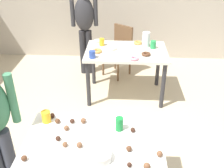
{
  "coord_description": "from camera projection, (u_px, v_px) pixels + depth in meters",
  "views": [
    {
      "loc": [
        0.1,
        -1.86,
        2.21
      ],
      "look_at": [
        -0.01,
        0.42,
        0.9
      ],
      "focal_mm": 41.94,
      "sensor_mm": 36.0,
      "label": 1
    }
  ],
  "objects": [
    {
      "name": "cup_near_0",
      "position": [
        46.0,
        117.0,
        2.32
      ],
      "size": [
        0.08,
        0.08,
        0.11
      ],
      "primitive_type": "cylinder",
      "color": "yellow",
      "rests_on": "dining_table_near"
    },
    {
      "name": "cake_ball_10",
      "position": [
        58.0,
        121.0,
        2.32
      ],
      "size": [
        0.05,
        0.05,
        0.05
      ],
      "primitive_type": "sphere",
      "color": "brown",
      "rests_on": "dining_table_near"
    },
    {
      "name": "fork_near",
      "position": [
        113.0,
        142.0,
        2.11
      ],
      "size": [
        0.17,
        0.02,
        0.01
      ],
      "primitive_type": "cube",
      "color": "silver",
      "rests_on": "dining_table_near"
    },
    {
      "name": "pitcher_far",
      "position": [
        146.0,
        39.0,
        3.87
      ],
      "size": [
        0.12,
        0.12,
        0.22
      ],
      "primitive_type": "cylinder",
      "color": "white",
      "rests_on": "dining_table_far"
    },
    {
      "name": "cake_ball_0",
      "position": [
        160.0,
        154.0,
        1.97
      ],
      "size": [
        0.05,
        0.05,
        0.05
      ],
      "primitive_type": "sphere",
      "color": "brown",
      "rests_on": "dining_table_near"
    },
    {
      "name": "cup_far_2",
      "position": [
        153.0,
        45.0,
        3.84
      ],
      "size": [
        0.08,
        0.08,
        0.11
      ],
      "primitive_type": "cylinder",
      "color": "green",
      "rests_on": "dining_table_far"
    },
    {
      "name": "cake_ball_2",
      "position": [
        129.0,
        165.0,
        1.88
      ],
      "size": [
        0.04,
        0.04,
        0.04
      ],
      "primitive_type": "sphere",
      "color": "#3D2319",
      "rests_on": "dining_table_near"
    },
    {
      "name": "cup_far_0",
      "position": [
        92.0,
        54.0,
        3.53
      ],
      "size": [
        0.09,
        0.09,
        0.1
      ],
      "primitive_type": "cylinder",
      "color": "#3351B2",
      "rests_on": "dining_table_far"
    },
    {
      "name": "cake_ball_6",
      "position": [
        24.0,
        158.0,
        1.93
      ],
      "size": [
        0.04,
        0.04,
        0.04
      ],
      "primitive_type": "sphere",
      "color": "brown",
      "rests_on": "dining_table_near"
    },
    {
      "name": "cake_ball_9",
      "position": [
        58.0,
        138.0,
        2.12
      ],
      "size": [
        0.04,
        0.04,
        0.04
      ],
      "primitive_type": "sphere",
      "color": "#3D2319",
      "rests_on": "dining_table_near"
    },
    {
      "name": "donut_far_5",
      "position": [
        146.0,
        54.0,
        3.63
      ],
      "size": [
        0.13,
        0.13,
        0.04
      ],
      "primitive_type": "torus",
      "color": "brown",
      "rests_on": "dining_table_far"
    },
    {
      "name": "cake_ball_11",
      "position": [
        133.0,
        130.0,
        2.21
      ],
      "size": [
        0.04,
        0.04,
        0.04
      ],
      "primitive_type": "sphere",
      "color": "#3D2319",
      "rests_on": "dining_table_near"
    },
    {
      "name": "donut_far_4",
      "position": [
        97.0,
        51.0,
        3.72
      ],
      "size": [
        0.14,
        0.14,
        0.04
      ],
      "primitive_type": "torus",
      "color": "gold",
      "rests_on": "dining_table_far"
    },
    {
      "name": "soda_can",
      "position": [
        119.0,
        124.0,
        2.22
      ],
      "size": [
        0.07,
        0.07,
        0.12
      ],
      "primitive_type": "cylinder",
      "color": "#198438",
      "rests_on": "dining_table_near"
    },
    {
      "name": "cake_ball_7",
      "position": [
        79.0,
        145.0,
        2.05
      ],
      "size": [
        0.05,
        0.05,
        0.05
      ],
      "primitive_type": "sphere",
      "color": "brown",
      "rests_on": "dining_table_near"
    },
    {
      "name": "cake_ball_5",
      "position": [
        129.0,
        149.0,
        2.02
      ],
      "size": [
        0.04,
        0.04,
        0.04
      ],
      "primitive_type": "sphere",
      "color": "brown",
      "rests_on": "dining_table_near"
    },
    {
      "name": "dining_table_near",
      "position": [
        94.0,
        149.0,
        2.2
      ],
      "size": [
        1.13,
        0.68,
        0.75
      ],
      "color": "white",
      "rests_on": "ground_plane"
    },
    {
      "name": "mixing_bowl",
      "position": [
        100.0,
        156.0,
        1.94
      ],
      "size": [
        0.17,
        0.17,
        0.06
      ],
      "primitive_type": "cylinder",
      "color": "white",
      "rests_on": "dining_table_near"
    },
    {
      "name": "donut_far_0",
      "position": [
        112.0,
        48.0,
        3.81
      ],
      "size": [
        0.13,
        0.13,
        0.04
      ],
      "primitive_type": "torus",
      "color": "white",
      "rests_on": "dining_table_far"
    },
    {
      "name": "chair_far_table",
      "position": [
        120.0,
        48.0,
        4.56
      ],
      "size": [
        0.56,
        0.56,
        0.87
      ],
      "color": "brown",
      "rests_on": "ground_plane"
    },
    {
      "name": "cake_ball_3",
      "position": [
        52.0,
        115.0,
        2.39
      ],
      "size": [
        0.05,
        0.05,
        0.05
      ],
      "primitive_type": "sphere",
      "color": "#3D2319",
      "rests_on": "dining_table_near"
    },
    {
      "name": "donut_far_1",
      "position": [
        138.0,
        43.0,
        4.01
      ],
      "size": [
        0.13,
        0.13,
        0.04
      ],
      "primitive_type": "torus",
      "color": "gold",
      "rests_on": "dining_table_far"
    },
    {
      "name": "cake_ball_13",
      "position": [
        66.0,
        128.0,
        2.23
      ],
      "size": [
        0.05,
        0.05,
        0.05
      ],
      "primitive_type": "sphere",
      "color": "brown",
      "rests_on": "dining_table_near"
    },
    {
      "name": "cake_ball_4",
      "position": [
        65.0,
        144.0,
        2.06
      ],
      "size": [
        0.04,
        0.04,
        0.04
      ],
      "primitive_type": "sphere",
      "color": "brown",
      "rests_on": "dining_table_near"
    },
    {
      "name": "cake_ball_1",
      "position": [
        83.0,
        121.0,
        2.32
      ],
      "size": [
        0.05,
        0.05,
        0.05
      ],
      "primitive_type": "sphere",
      "color": "brown",
      "rests_on": "dining_table_near"
    },
    {
      "name": "donut_far_2",
      "position": [
        97.0,
        41.0,
        4.08
      ],
      "size": [
        0.12,
        0.12,
        0.03
      ],
      "primitive_type": "torus",
      "color": "white",
      "rests_on": "dining_table_far"
    },
    {
      "name": "person_adult_far",
      "position": [
        85.0,
        22.0,
        4.37
      ],
      "size": [
        0.46,
        0.24,
        1.57
      ],
      "color": "#28282D",
      "rests_on": "ground_plane"
    },
    {
      "name": "cake_ball_12",
      "position": [
        147.0,
        166.0,
        1.86
      ],
      "size": [
        0.05,
        0.05,
        0.05
      ],
      "primitive_type": "sphere",
      "color": "brown",
      "rests_on": "dining_table_near"
    },
    {
      "name": "dining_table_far",
      "position": [
        126.0,
        57.0,
        3.84
      ],
      "size": [
        1.18,
        0.79,
        0.75
      ],
      "color": "silver",
      "rests_on": "ground_plane"
    },
    {
      "name": "donut_far_3",
      "position": [
        134.0,
        58.0,
        3.5
      ],
      "size": [
        0.13,
        0.13,
        0.04
      ],
      "primitive_type": "torus",
      "color": "pink",
      "rests_on": "dining_table_far"
    },
    {
      "name": "cup_far_1",
      "position": [
        102.0,
        42.0,
        3.93
      ],
      "size": [
        0.07,
        0.07,
        0.11
      ],
      "primitive_type": "cylinder",
      "color": "yellow",
      "rests_on": "dining_table_far"
    },
    {
      "name": "cake_ball_8",
      "position": [
        72.0,
        121.0,
        2.32
      ],
      "size": [
        0.04,
        0.04,
        0.04
      ],
      "primitive_type": "sphere",
      "color": "#3D2319",
      "rests_on": "dining_table_near"
    }
  ]
}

